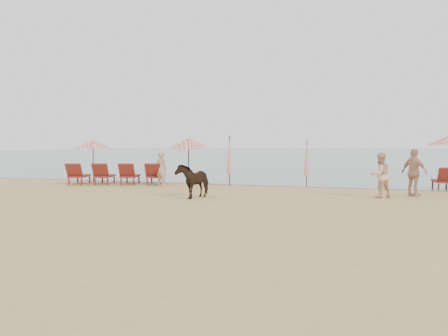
# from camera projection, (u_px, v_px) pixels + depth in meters

# --- Properties ---
(ground) EXTENTS (120.00, 120.00, 0.00)m
(ground) POSITION_uv_depth(u_px,v_px,m) (167.00, 215.00, 14.30)
(ground) COLOR tan
(ground) RESTS_ON ground
(sea) EXTENTS (160.00, 140.00, 0.06)m
(sea) POSITION_uv_depth(u_px,v_px,m) (361.00, 154.00, 89.72)
(sea) COLOR #51606B
(sea) RESTS_ON ground
(lounger_cluster_left) EXTENTS (4.91, 3.30, 0.72)m
(lounger_cluster_left) POSITION_uv_depth(u_px,v_px,m) (116.00, 174.00, 24.49)
(lounger_cluster_left) COLOR maroon
(lounger_cluster_left) RESTS_ON ground
(umbrella_open_left_a) EXTENTS (1.92, 1.92, 2.18)m
(umbrella_open_left_a) POSITION_uv_depth(u_px,v_px,m) (93.00, 144.00, 25.91)
(umbrella_open_left_a) COLOR black
(umbrella_open_left_a) RESTS_ON ground
(umbrella_open_left_b) EXTENTS (1.87, 1.91, 2.38)m
(umbrella_open_left_b) POSITION_uv_depth(u_px,v_px,m) (189.00, 143.00, 23.43)
(umbrella_open_left_b) COLOR black
(umbrella_open_left_b) RESTS_ON ground
(umbrella_closed_left) EXTENTS (0.27, 0.27, 2.19)m
(umbrella_closed_left) POSITION_uv_depth(u_px,v_px,m) (307.00, 158.00, 23.37)
(umbrella_closed_left) COLOR black
(umbrella_closed_left) RESTS_ON ground
(umbrella_closed_right) EXTENTS (0.29, 0.29, 2.41)m
(umbrella_closed_right) POSITION_uv_depth(u_px,v_px,m) (230.00, 155.00, 23.62)
(umbrella_closed_right) COLOR black
(umbrella_closed_right) RESTS_ON ground
(cow) EXTENTS (0.97, 1.63, 1.29)m
(cow) POSITION_uv_depth(u_px,v_px,m) (193.00, 181.00, 18.63)
(cow) COLOR black
(cow) RESTS_ON ground
(beachgoer_left) EXTENTS (0.67, 0.52, 1.62)m
(beachgoer_left) POSITION_uv_depth(u_px,v_px,m) (161.00, 169.00, 23.73)
(beachgoer_left) COLOR tan
(beachgoer_left) RESTS_ON ground
(beachgoer_right_a) EXTENTS (1.04, 1.01, 1.69)m
(beachgoer_right_a) POSITION_uv_depth(u_px,v_px,m) (380.00, 175.00, 18.63)
(beachgoer_right_a) COLOR #D8A987
(beachgoer_right_a) RESTS_ON ground
(beachgoer_right_b) EXTENTS (1.14, 1.01, 1.85)m
(beachgoer_right_b) POSITION_uv_depth(u_px,v_px,m) (414.00, 172.00, 19.05)
(beachgoer_right_b) COLOR tan
(beachgoer_right_b) RESTS_ON ground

